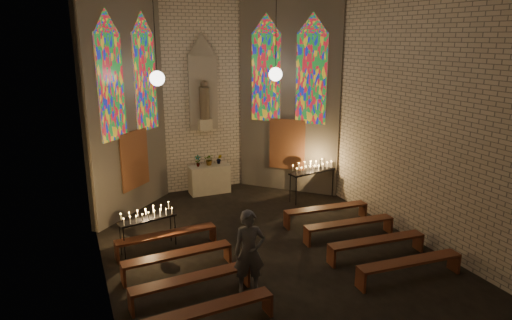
{
  "coord_description": "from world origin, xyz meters",
  "views": [
    {
      "loc": [
        -4.47,
        -9.34,
        5.39
      ],
      "look_at": [
        0.13,
        1.52,
        2.17
      ],
      "focal_mm": 32.0,
      "sensor_mm": 36.0,
      "label": 1
    }
  ],
  "objects_px": {
    "altar": "(209,179)",
    "votive_stand_left": "(147,216)",
    "aisle_flower_pot": "(248,225)",
    "votive_stand_right": "(312,169)",
    "visitor": "(249,252)"
  },
  "relations": [
    {
      "from": "altar",
      "to": "votive_stand_right",
      "type": "xyz_separation_m",
      "value": [
        3.0,
        -2.0,
        0.58
      ]
    },
    {
      "from": "votive_stand_left",
      "to": "altar",
      "type": "bearing_deg",
      "value": 39.8
    },
    {
      "from": "altar",
      "to": "visitor",
      "type": "distance_m",
      "value": 6.68
    },
    {
      "from": "altar",
      "to": "visitor",
      "type": "height_order",
      "value": "visitor"
    },
    {
      "from": "votive_stand_left",
      "to": "visitor",
      "type": "height_order",
      "value": "visitor"
    },
    {
      "from": "aisle_flower_pot",
      "to": "visitor",
      "type": "height_order",
      "value": "visitor"
    },
    {
      "from": "aisle_flower_pot",
      "to": "votive_stand_left",
      "type": "relative_size",
      "value": 0.28
    },
    {
      "from": "aisle_flower_pot",
      "to": "votive_stand_right",
      "type": "distance_m",
      "value": 3.53
    },
    {
      "from": "altar",
      "to": "aisle_flower_pot",
      "type": "height_order",
      "value": "altar"
    },
    {
      "from": "altar",
      "to": "aisle_flower_pot",
      "type": "bearing_deg",
      "value": -89.97
    },
    {
      "from": "votive_stand_right",
      "to": "aisle_flower_pot",
      "type": "bearing_deg",
      "value": -161.84
    },
    {
      "from": "votive_stand_left",
      "to": "votive_stand_right",
      "type": "xyz_separation_m",
      "value": [
        5.8,
        1.69,
        0.15
      ]
    },
    {
      "from": "aisle_flower_pot",
      "to": "votive_stand_left",
      "type": "height_order",
      "value": "votive_stand_left"
    },
    {
      "from": "altar",
      "to": "votive_stand_left",
      "type": "bearing_deg",
      "value": -127.19
    },
    {
      "from": "altar",
      "to": "aisle_flower_pot",
      "type": "xyz_separation_m",
      "value": [
        0.0,
        -3.65,
        -0.29
      ]
    }
  ]
}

